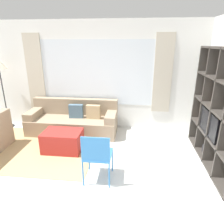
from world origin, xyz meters
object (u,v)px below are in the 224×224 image
Objects in this scene: shelving_unit at (222,111)px; ottoman at (63,141)px; couch_main at (74,121)px; folding_chair at (97,154)px.

shelving_unit is 3.11m from ottoman.
couch_main is 2.54× the size of folding_chair.
shelving_unit is at bearing -19.06° from couch_main.
folding_chair reaches higher than couch_main.
shelving_unit is 2.44× the size of folding_chair.
ottoman is 1.31m from folding_chair.
folding_chair is (-2.09, -0.80, -0.52)m from shelving_unit.
shelving_unit is 2.30m from folding_chair.
ottoman is at bearing 178.06° from shelving_unit.
couch_main is (-3.05, 1.05, -0.74)m from shelving_unit.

